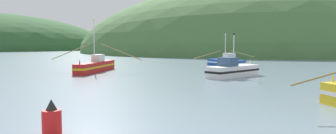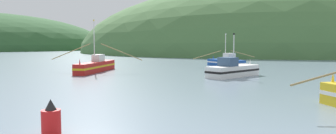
% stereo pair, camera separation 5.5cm
% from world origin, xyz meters
% --- Properties ---
extents(hill_far_center, '(183.84, 147.07, 61.46)m').
position_xyz_m(hill_far_center, '(54.58, 140.74, 0.00)').
color(hill_far_center, '#47703D').
rests_on(hill_far_center, ground).
extents(fishing_boat_red, '(13.71, 11.64, 7.48)m').
position_xyz_m(fishing_boat_red, '(-4.86, 35.59, 0.86)').
color(fishing_boat_red, red).
rests_on(fishing_boat_red, ground).
extents(fishing_boat_blue, '(12.30, 8.00, 5.88)m').
position_xyz_m(fishing_boat_blue, '(15.79, 47.27, 0.75)').
color(fishing_boat_blue, '#19479E').
rests_on(fishing_boat_blue, ground).
extents(fishing_boat_white, '(7.50, 7.44, 5.38)m').
position_xyz_m(fishing_boat_white, '(13.78, 29.49, 0.83)').
color(fishing_boat_white, white).
rests_on(fishing_boat_white, ground).
extents(channel_buoy, '(0.87, 0.87, 1.62)m').
position_xyz_m(channel_buoy, '(1.04, 4.78, 0.67)').
color(channel_buoy, red).
rests_on(channel_buoy, ground).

